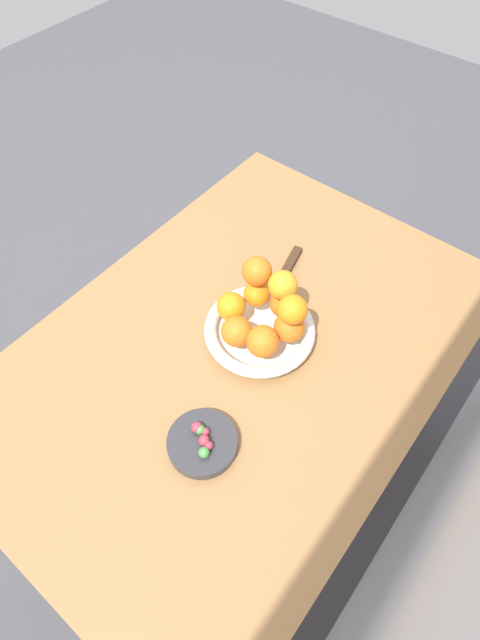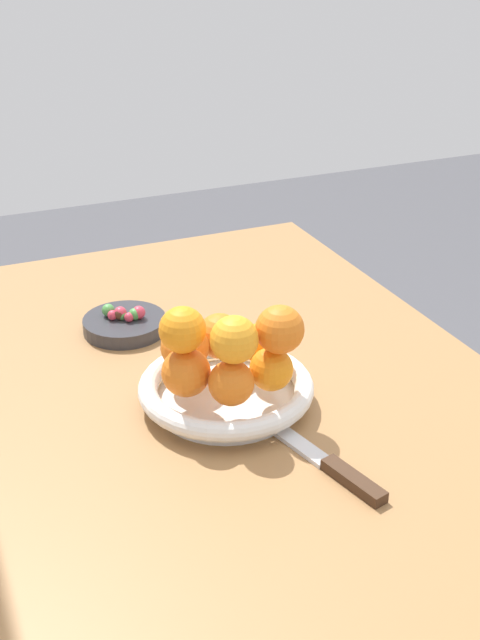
# 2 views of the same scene
# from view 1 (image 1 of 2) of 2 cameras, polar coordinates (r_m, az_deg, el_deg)

# --- Properties ---
(ground_plane) EXTENTS (6.00, 6.00, 0.00)m
(ground_plane) POSITION_cam_1_polar(r_m,az_deg,el_deg) (1.71, 0.04, -16.67)
(ground_plane) COLOR #4C4C51
(dining_table) EXTENTS (1.10, 0.76, 0.74)m
(dining_table) POSITION_cam_1_polar(r_m,az_deg,el_deg) (1.12, 0.06, -5.55)
(dining_table) COLOR #9E7042
(dining_table) RESTS_ON ground_plane
(fruit_bowl) EXTENTS (0.23, 0.23, 0.04)m
(fruit_bowl) POSITION_cam_1_polar(r_m,az_deg,el_deg) (1.04, 2.25, -1.24)
(fruit_bowl) COLOR white
(fruit_bowl) RESTS_ON dining_table
(candy_dish) EXTENTS (0.13, 0.13, 0.02)m
(candy_dish) POSITION_cam_1_polar(r_m,az_deg,el_deg) (0.93, -4.32, -13.84)
(candy_dish) COLOR #333338
(candy_dish) RESTS_ON dining_table
(orange_0) EXTENTS (0.06, 0.06, 0.06)m
(orange_0) POSITION_cam_1_polar(r_m,az_deg,el_deg) (0.97, 2.75, -2.30)
(orange_0) COLOR orange
(orange_0) RESTS_ON fruit_bowl
(orange_1) EXTENTS (0.06, 0.06, 0.06)m
(orange_1) POSITION_cam_1_polar(r_m,az_deg,el_deg) (0.99, 5.62, -0.82)
(orange_1) COLOR orange
(orange_1) RESTS_ON fruit_bowl
(orange_2) EXTENTS (0.06, 0.06, 0.06)m
(orange_2) POSITION_cam_1_polar(r_m,az_deg,el_deg) (1.02, 4.99, 1.84)
(orange_2) COLOR orange
(orange_2) RESTS_ON fruit_bowl
(orange_3) EXTENTS (0.06, 0.06, 0.06)m
(orange_3) POSITION_cam_1_polar(r_m,az_deg,el_deg) (1.04, 1.93, 3.05)
(orange_3) COLOR orange
(orange_3) RESTS_ON fruit_bowl
(orange_4) EXTENTS (0.06, 0.06, 0.06)m
(orange_4) POSITION_cam_1_polar(r_m,az_deg,el_deg) (1.01, -1.01, 1.56)
(orange_4) COLOR orange
(orange_4) RESTS_ON fruit_bowl
(orange_5) EXTENTS (0.06, 0.06, 0.06)m
(orange_5) POSITION_cam_1_polar(r_m,az_deg,el_deg) (0.98, -0.47, -1.26)
(orange_5) COLOR orange
(orange_5) RESTS_ON fruit_bowl
(orange_6) EXTENTS (0.06, 0.06, 0.06)m
(orange_6) POSITION_cam_1_polar(r_m,az_deg,el_deg) (0.98, 4.92, 4.00)
(orange_6) COLOR orange
(orange_6) RESTS_ON orange_2
(orange_7) EXTENTS (0.06, 0.06, 0.06)m
(orange_7) POSITION_cam_1_polar(r_m,az_deg,el_deg) (0.94, 6.02, 1.20)
(orange_7) COLOR orange
(orange_7) RESTS_ON orange_1
(orange_8) EXTENTS (0.06, 0.06, 0.06)m
(orange_8) POSITION_cam_1_polar(r_m,az_deg,el_deg) (1.00, 1.96, 5.61)
(orange_8) COLOR orange
(orange_8) RESTS_ON orange_3
(candy_ball_0) EXTENTS (0.02, 0.02, 0.02)m
(candy_ball_0) POSITION_cam_1_polar(r_m,az_deg,el_deg) (0.92, -4.60, -12.37)
(candy_ball_0) COLOR #4C9947
(candy_ball_0) RESTS_ON candy_dish
(candy_ball_1) EXTENTS (0.02, 0.02, 0.02)m
(candy_ball_1) POSITION_cam_1_polar(r_m,az_deg,el_deg) (0.91, -4.14, -14.87)
(candy_ball_1) COLOR #4C9947
(candy_ball_1) RESTS_ON candy_dish
(candy_ball_2) EXTENTS (0.02, 0.02, 0.02)m
(candy_ball_2) POSITION_cam_1_polar(r_m,az_deg,el_deg) (0.91, -3.58, -14.12)
(candy_ball_2) COLOR #C6384C
(candy_ball_2) RESTS_ON candy_dish
(candy_ball_3) EXTENTS (0.02, 0.02, 0.02)m
(candy_ball_3) POSITION_cam_1_polar(r_m,az_deg,el_deg) (0.91, -4.01, -13.57)
(candy_ball_3) COLOR #472819
(candy_ball_3) RESTS_ON candy_dish
(candy_ball_4) EXTENTS (0.02, 0.02, 0.02)m
(candy_ball_4) POSITION_cam_1_polar(r_m,az_deg,el_deg) (0.92, -4.95, -12.12)
(candy_ball_4) COLOR #C6384C
(candy_ball_4) RESTS_ON candy_dish
(candy_ball_5) EXTENTS (0.02, 0.02, 0.02)m
(candy_ball_5) POSITION_cam_1_polar(r_m,az_deg,el_deg) (0.92, -4.04, -13.39)
(candy_ball_5) COLOR #4C9947
(candy_ball_5) RESTS_ON candy_dish
(candy_ball_6) EXTENTS (0.02, 0.02, 0.02)m
(candy_ball_6) POSITION_cam_1_polar(r_m,az_deg,el_deg) (0.91, -4.12, -13.55)
(candy_ball_6) COLOR #C6384C
(candy_ball_6) RESTS_ON candy_dish
(candy_ball_7) EXTENTS (0.01, 0.01, 0.01)m
(candy_ball_7) POSITION_cam_1_polar(r_m,az_deg,el_deg) (0.92, -3.97, -12.63)
(candy_ball_7) COLOR #C6384C
(candy_ball_7) RESTS_ON candy_dish
(knife) EXTENTS (0.26, 0.08, 0.01)m
(knife) POSITION_cam_1_polar(r_m,az_deg,el_deg) (1.15, 4.78, 4.62)
(knife) COLOR #3F2819
(knife) RESTS_ON dining_table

